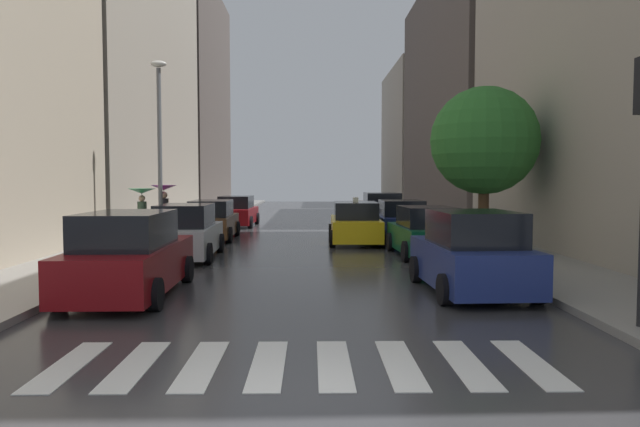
# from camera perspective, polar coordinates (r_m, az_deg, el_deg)

# --- Properties ---
(ground_plane) EXTENTS (28.00, 72.00, 0.04)m
(ground_plane) POSITION_cam_1_polar(r_m,az_deg,el_deg) (30.26, -1.16, -1.46)
(ground_plane) COLOR #343437
(sidewalk_left) EXTENTS (3.00, 72.00, 0.15)m
(sidewalk_left) POSITION_cam_1_polar(r_m,az_deg,el_deg) (30.97, -13.28, -1.27)
(sidewalk_left) COLOR gray
(sidewalk_left) RESTS_ON ground
(sidewalk_right) EXTENTS (3.00, 72.00, 0.15)m
(sidewalk_right) POSITION_cam_1_polar(r_m,az_deg,el_deg) (30.91, 10.98, -1.25)
(sidewalk_right) COLOR gray
(sidewalk_right) RESTS_ON ground
(crosswalk_stripes) EXTENTS (6.75, 2.20, 0.01)m
(crosswalk_stripes) POSITION_cam_1_polar(r_m,az_deg,el_deg) (8.28, -1.84, -14.36)
(crosswalk_stripes) COLOR silver
(crosswalk_stripes) RESTS_ON ground
(building_left_mid) EXTENTS (6.00, 18.87, 15.83)m
(building_left_mid) POSITION_cam_1_polar(r_m,az_deg,el_deg) (35.64, -19.54, 11.87)
(building_left_mid) COLOR #9E9384
(building_left_mid) RESTS_ON ground
(building_left_far) EXTENTS (6.00, 16.69, 18.95)m
(building_left_far) POSITION_cam_1_polar(r_m,az_deg,el_deg) (53.59, -13.13, 10.73)
(building_left_far) COLOR #564C47
(building_left_far) RESTS_ON ground
(building_right_mid) EXTENTS (6.00, 20.25, 15.81)m
(building_right_mid) POSITION_cam_1_polar(r_m,az_deg,el_deg) (41.47, 14.55, 10.71)
(building_right_mid) COLOR #564C47
(building_right_mid) RESTS_ON ground
(building_right_far) EXTENTS (6.00, 14.89, 13.21)m
(building_right_far) POSITION_cam_1_polar(r_m,az_deg,el_deg) (59.25, 9.74, 7.26)
(building_right_far) COLOR #9E9384
(building_right_far) RESTS_ON ground
(parked_car_left_nearest) EXTENTS (2.12, 4.83, 1.82)m
(parked_car_left_nearest) POSITION_cam_1_polar(r_m,az_deg,el_deg) (13.40, -17.96, -4.01)
(parked_car_left_nearest) COLOR maroon
(parked_car_left_nearest) RESTS_ON ground
(parked_car_left_second) EXTENTS (2.08, 4.46, 1.73)m
(parked_car_left_second) POSITION_cam_1_polar(r_m,az_deg,el_deg) (19.22, -12.81, -1.86)
(parked_car_left_second) COLOR #B2B7BF
(parked_car_left_second) RESTS_ON ground
(parked_car_left_third) EXTENTS (2.04, 4.54, 1.64)m
(parked_car_left_third) POSITION_cam_1_polar(r_m,az_deg,el_deg) (25.02, -10.40, -0.72)
(parked_car_left_third) COLOR brown
(parked_car_left_third) RESTS_ON ground
(parked_car_left_fourth) EXTENTS (2.11, 4.37, 1.63)m
(parked_car_left_fourth) POSITION_cam_1_polar(r_m,az_deg,el_deg) (31.69, -8.05, 0.14)
(parked_car_left_fourth) COLOR maroon
(parked_car_left_fourth) RESTS_ON ground
(parked_car_right_nearest) EXTENTS (2.24, 4.09, 1.83)m
(parked_car_right_nearest) POSITION_cam_1_polar(r_m,az_deg,el_deg) (13.50, 14.49, -3.90)
(parked_car_right_nearest) COLOR navy
(parked_car_right_nearest) RESTS_ON ground
(parked_car_right_second) EXTENTS (2.17, 4.19, 1.63)m
(parked_car_right_second) POSITION_cam_1_polar(r_m,az_deg,el_deg) (19.56, 10.20, -1.86)
(parked_car_right_second) COLOR #0C4C2D
(parked_car_right_second) RESTS_ON ground
(parked_car_right_third) EXTENTS (2.19, 4.53, 1.63)m
(parked_car_right_third) POSITION_cam_1_polar(r_m,az_deg,el_deg) (25.20, 7.81, -0.67)
(parked_car_right_third) COLOR navy
(parked_car_right_third) RESTS_ON ground
(parked_car_right_fourth) EXTENTS (2.18, 4.70, 1.82)m
(parked_car_right_fourth) POSITION_cam_1_polar(r_m,az_deg,el_deg) (30.61, 5.96, 0.20)
(parked_car_right_fourth) COLOR black
(parked_car_right_fourth) RESTS_ON ground
(taxi_midroad) EXTENTS (2.14, 4.55, 1.81)m
(taxi_midroad) POSITION_cam_1_polar(r_m,az_deg,el_deg) (23.25, 3.43, -0.99)
(taxi_midroad) COLOR yellow
(taxi_midroad) RESTS_ON ground
(pedestrian_foreground) EXTENTS (1.07, 1.07, 1.99)m
(pedestrian_foreground) POSITION_cam_1_polar(r_m,az_deg,el_deg) (24.58, -16.85, 1.13)
(pedestrian_foreground) COLOR navy
(pedestrian_foreground) RESTS_ON sidewalk_left
(pedestrian_near_tree) EXTENTS (1.05, 1.05, 2.13)m
(pedestrian_near_tree) POSITION_cam_1_polar(r_m,az_deg,el_deg) (24.55, -14.86, 1.34)
(pedestrian_near_tree) COLOR brown
(pedestrian_near_tree) RESTS_ON sidewalk_left
(street_tree_right) EXTENTS (3.65, 3.65, 5.50)m
(street_tree_right) POSITION_cam_1_polar(r_m,az_deg,el_deg) (20.84, 15.63, 6.78)
(street_tree_right) COLOR #513823
(street_tree_right) RESTS_ON sidewalk_right
(lamp_post_left) EXTENTS (0.60, 0.28, 6.79)m
(lamp_post_left) POSITION_cam_1_polar(r_m,az_deg,el_deg) (23.11, -15.26, 7.08)
(lamp_post_left) COLOR #595B60
(lamp_post_left) RESTS_ON sidewalk_left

